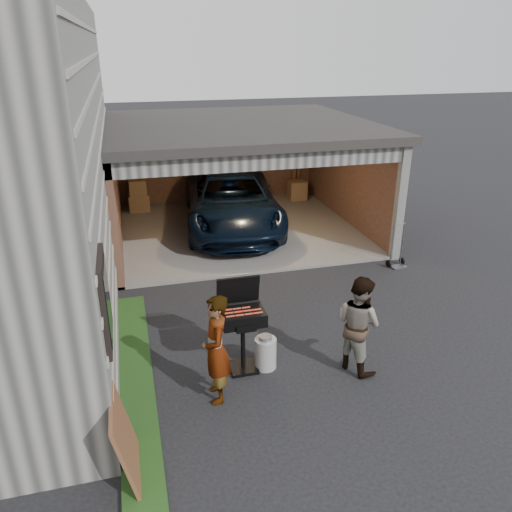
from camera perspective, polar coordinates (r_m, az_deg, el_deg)
The scene contains 10 objects.
ground at distance 8.08m, azimuth 3.12°, elevation -12.89°, with size 80.00×80.00×0.00m, color black.
groundcover_strip at distance 7.02m, azimuth -13.04°, elevation -19.83°, with size 0.50×8.00×0.06m, color #193814.
garage at distance 13.60m, azimuth -2.44°, elevation 10.94°, with size 6.80×6.30×2.90m.
minivan at distance 13.67m, azimuth -2.80°, elevation 6.05°, with size 2.41×5.23×1.45m, color black.
woman at distance 7.09m, azimuth -4.58°, elevation -10.60°, with size 0.60×0.39×1.64m, color #ADC0DA.
man at distance 7.87m, azimuth 11.62°, elevation -7.59°, with size 0.77×0.60×1.58m, color #4B291D.
bbq_grill at distance 7.65m, azimuth -1.60°, elevation -7.20°, with size 0.67×0.59×1.49m.
propane_tank at distance 7.99m, azimuth 1.09°, elevation -11.04°, with size 0.34×0.34×0.51m, color #B5B4B0.
plywood_panel at distance 6.33m, azimuth -14.67°, elevation -19.72°, with size 0.04×0.95×1.06m, color brown.
hand_truck at distance 11.87m, azimuth 15.82°, elevation -0.28°, with size 0.45×0.37×1.03m.
Camera 1 is at (-2.08, -6.19, 4.76)m, focal length 35.00 mm.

